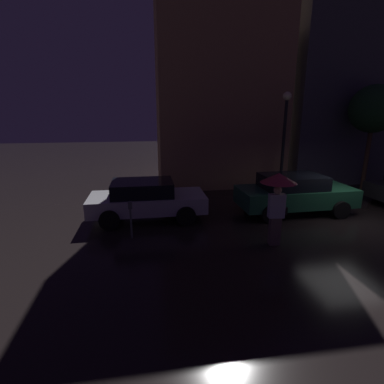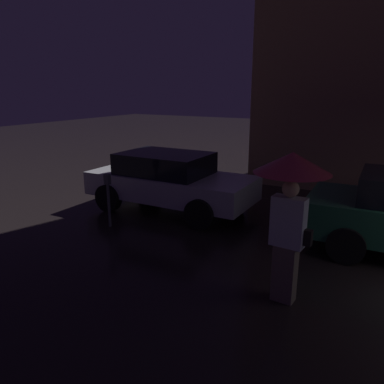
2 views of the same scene
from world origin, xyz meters
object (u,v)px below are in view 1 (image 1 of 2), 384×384
Objects in this scene: parked_car_green at (294,193)px; parking_meter at (131,216)px; parked_car_silver at (146,199)px; street_lamp_near at (285,129)px; pedestrian_with_umbrella at (278,190)px.

parked_car_green is 6.25m from parking_meter.
parked_car_silver is 5.58m from parked_car_green.
parked_car_silver is at bearing -158.26° from street_lamp_near.
parked_car_green reaches higher than parked_car_silver.
street_lamp_near reaches higher than pedestrian_with_umbrella.
pedestrian_with_umbrella reaches higher than parked_car_silver.
street_lamp_near reaches higher than parked_car_green.
street_lamp_near is at bearing 74.15° from parked_car_green.
parked_car_silver is 3.48× the size of parking_meter.
parking_meter is 0.26× the size of street_lamp_near.
parked_car_silver is at bearing 176.66° from parked_car_green.
parked_car_green reaches higher than parking_meter.
parked_car_silver is 1.75m from parking_meter.
parked_car_silver is 0.94× the size of parked_car_green.
parked_car_green is 2.05× the size of pedestrian_with_umbrella.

